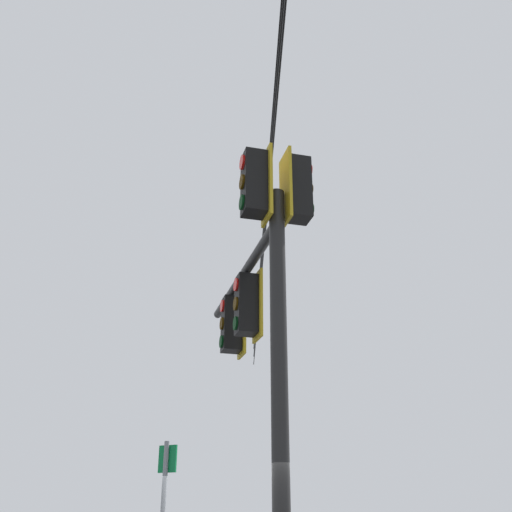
{
  "coord_description": "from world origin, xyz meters",
  "views": [
    {
      "loc": [
        -7.71,
        -1.4,
        1.91
      ],
      "look_at": [
        0.08,
        -0.33,
        5.4
      ],
      "focal_mm": 42.33,
      "sensor_mm": 36.0,
      "label": 1
    }
  ],
  "objects": [
    {
      "name": "overhead_wire_span",
      "position": [
        0.28,
        -0.54,
        7.29
      ],
      "size": [
        25.64,
        4.19,
        0.64
      ],
      "color": "black"
    },
    {
      "name": "signal_mast_assembly",
      "position": [
        -0.15,
        -0.43,
        4.59
      ],
      "size": [
        3.83,
        2.0,
        6.47
      ],
      "color": "black",
      "rests_on": "ground"
    }
  ]
}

